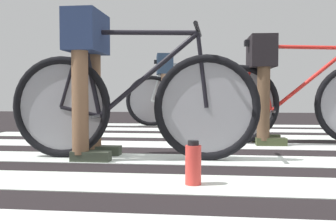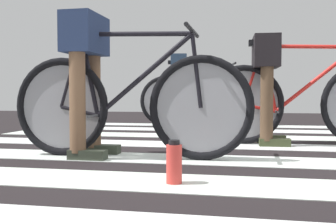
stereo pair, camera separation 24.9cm
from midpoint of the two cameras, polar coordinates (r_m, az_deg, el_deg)
ground at (r=3.11m, az=9.14°, el=-5.97°), size 18.00×14.00×0.02m
crosswalk_markings at (r=3.14m, az=9.01°, el=-5.66°), size 5.50×5.75×0.00m
bicycle_1_of_3 at (r=2.77m, az=-7.78°, el=1.23°), size 1.74×0.52×0.93m
cyclist_1_of_3 at (r=2.88m, az=-13.83°, el=6.65°), size 0.32×0.41×1.02m
bicycle_2_of_3 at (r=3.73m, az=16.02°, el=1.48°), size 1.74×0.52×0.93m
cyclist_2_of_3 at (r=3.68m, az=11.31°, el=5.26°), size 0.33×0.42×0.97m
bicycle_3_of_3 at (r=5.69m, az=1.45°, el=1.90°), size 1.72×0.55×0.93m
cyclist_3_of_3 at (r=5.67m, az=-1.68°, el=4.63°), size 0.37×0.44×1.01m
water_bottle at (r=1.98m, az=0.00°, el=-7.39°), size 0.08×0.08×0.22m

